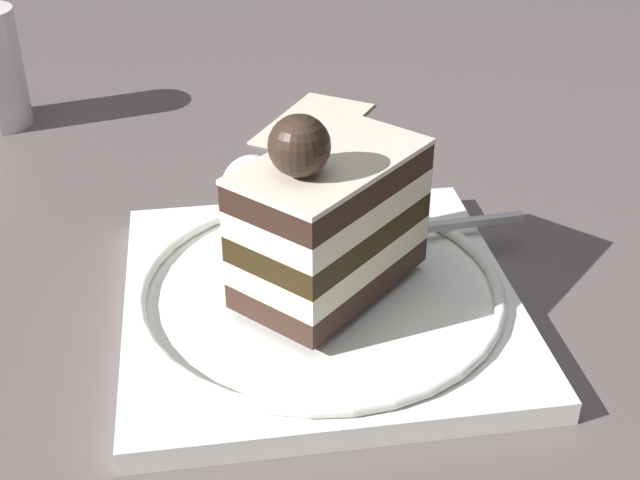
{
  "coord_description": "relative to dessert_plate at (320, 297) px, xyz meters",
  "views": [
    {
      "loc": [
        0.4,
        0.05,
        0.31
      ],
      "look_at": [
        -0.02,
        0.02,
        0.05
      ],
      "focal_mm": 48.01,
      "sensor_mm": 36.0,
      "label": 1
    }
  ],
  "objects": [
    {
      "name": "folded_napkin",
      "position": [
        -0.28,
        -0.02,
        -0.01
      ],
      "size": [
        0.14,
        0.11,
        0.0
      ],
      "primitive_type": "cube",
      "rotation": [
        0.0,
        0.0,
        2.76
      ],
      "color": "beige",
      "rests_on": "ground_plane"
    },
    {
      "name": "cake_slice",
      "position": [
        0.0,
        0.01,
        0.06
      ],
      "size": [
        0.13,
        0.12,
        0.12
      ],
      "color": "#36211A",
      "rests_on": "dessert_plate"
    },
    {
      "name": "whipped_cream_dollop",
      "position": [
        -0.07,
        -0.05,
        0.03
      ],
      "size": [
        0.04,
        0.04,
        0.05
      ],
      "primitive_type": "ellipsoid",
      "color": "white",
      "rests_on": "dessert_plate"
    },
    {
      "name": "dessert_plate",
      "position": [
        0.0,
        0.0,
        0.0
      ],
      "size": [
        0.28,
        0.28,
        0.02
      ],
      "color": "white",
      "rests_on": "ground_plane"
    },
    {
      "name": "ground_plane",
      "position": [
        0.02,
        -0.02,
        -0.01
      ],
      "size": [
        2.4,
        2.4,
        0.0
      ],
      "primitive_type": "plane",
      "color": "#5B5150"
    },
    {
      "name": "fork",
      "position": [
        -0.07,
        0.07,
        0.01
      ],
      "size": [
        0.04,
        0.11,
        0.0
      ],
      "color": "silver",
      "rests_on": "dessert_plate"
    }
  ]
}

